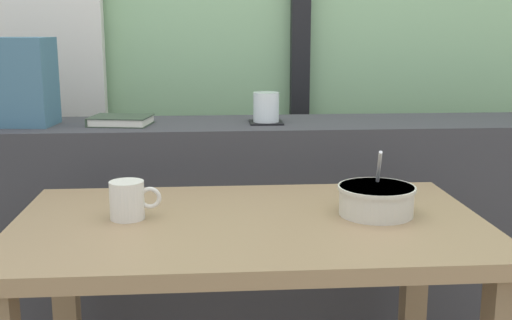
# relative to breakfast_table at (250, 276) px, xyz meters

# --- Properties ---
(dark_console_ledge) EXTENTS (2.80, 0.33, 0.85)m
(dark_console_ledge) POSITION_rel_breakfast_table_xyz_m (0.02, 0.61, -0.17)
(dark_console_ledge) COLOR #38383D
(dark_console_ledge) RESTS_ON ground
(breakfast_table) EXTENTS (1.03, 0.60, 0.73)m
(breakfast_table) POSITION_rel_breakfast_table_xyz_m (0.00, 0.00, 0.00)
(breakfast_table) COLOR #826849
(breakfast_table) RESTS_ON ground
(coaster_square) EXTENTS (0.10, 0.10, 0.00)m
(coaster_square) POSITION_rel_breakfast_table_xyz_m (0.09, 0.58, 0.26)
(coaster_square) COLOR black
(coaster_square) RESTS_ON dark_console_ledge
(juice_glass) EXTENTS (0.08, 0.08, 0.09)m
(juice_glass) POSITION_rel_breakfast_table_xyz_m (0.09, 0.58, 0.30)
(juice_glass) COLOR white
(juice_glass) RESTS_ON coaster_square
(closed_book) EXTENTS (0.20, 0.16, 0.03)m
(closed_book) POSITION_rel_breakfast_table_xyz_m (-0.35, 0.58, 0.27)
(closed_book) COLOR #334233
(closed_book) RESTS_ON dark_console_ledge
(soup_bowl) EXTENTS (0.17, 0.17, 0.15)m
(soup_bowl) POSITION_rel_breakfast_table_xyz_m (0.29, 0.02, 0.17)
(soup_bowl) COLOR beige
(soup_bowl) RESTS_ON breakfast_table
(ceramic_mug) EXTENTS (0.11, 0.08, 0.08)m
(ceramic_mug) POSITION_rel_breakfast_table_xyz_m (-0.27, 0.03, 0.17)
(ceramic_mug) COLOR silver
(ceramic_mug) RESTS_ON breakfast_table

